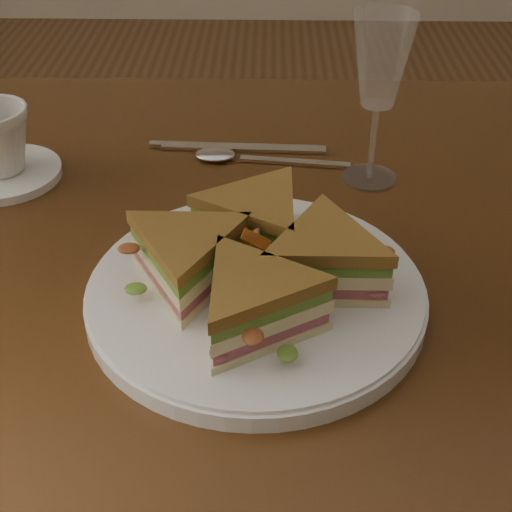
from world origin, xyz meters
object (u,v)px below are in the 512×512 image
object	(u,v)px
knife	(231,148)
spoon	(234,157)
plate	(256,294)
sandwich_wedges	(256,261)
saucer	(4,174)
table	(240,308)
wine_glass	(381,65)

from	to	relation	value
knife	spoon	bearing A→B (deg)	-77.08
plate	knife	bearing A→B (deg)	97.14
knife	sandwich_wedges	bearing A→B (deg)	-80.62
spoon	saucer	xyz separation A→B (m)	(-0.26, -0.05, 0.00)
saucer	knife	bearing A→B (deg)	16.12
table	wine_glass	bearing A→B (deg)	38.06
knife	wine_glass	bearing A→B (deg)	-20.96
sandwich_wedges	saucer	world-z (taller)	sandwich_wedges
wine_glass	saucer	world-z (taller)	wine_glass
sandwich_wedges	saucer	bearing A→B (deg)	143.69
sandwich_wedges	wine_glass	bearing A→B (deg)	60.52
sandwich_wedges	spoon	distance (m)	0.27
plate	saucer	world-z (taller)	plate
plate	wine_glass	distance (m)	0.28
table	knife	size ratio (longest dim) A/B	5.57
sandwich_wedges	knife	size ratio (longest dim) A/B	1.13
plate	saucer	xyz separation A→B (m)	(-0.29, 0.21, -0.00)
knife	wine_glass	world-z (taller)	wine_glass
plate	wine_glass	world-z (taller)	wine_glass
knife	plate	bearing A→B (deg)	-80.62
table	wine_glass	distance (m)	0.30
spoon	saucer	size ratio (longest dim) A/B	1.42
wine_glass	spoon	bearing A→B (deg)	164.95
plate	spoon	distance (m)	0.26
plate	wine_glass	bearing A→B (deg)	60.52
sandwich_wedges	knife	world-z (taller)	sandwich_wedges
plate	sandwich_wedges	xyz separation A→B (m)	(0.00, 0.00, 0.04)
table	wine_glass	size ratio (longest dim) A/B	6.41
sandwich_wedges	table	bearing A→B (deg)	100.38
table	knife	distance (m)	0.21
table	wine_glass	world-z (taller)	wine_glass
sandwich_wedges	spoon	size ratio (longest dim) A/B	1.32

